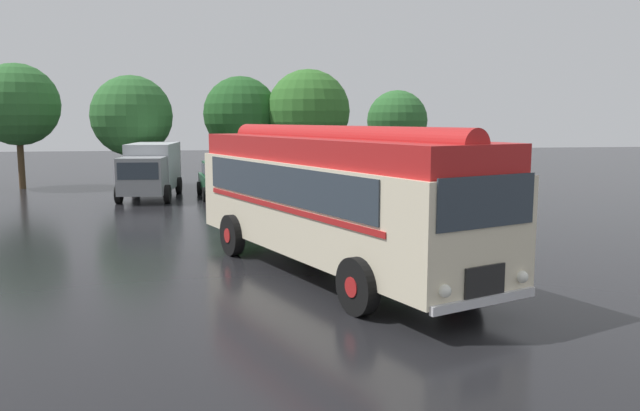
{
  "coord_description": "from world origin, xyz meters",
  "views": [
    {
      "loc": [
        -3.39,
        -14.88,
        3.63
      ],
      "look_at": [
        -0.82,
        1.01,
        1.4
      ],
      "focal_mm": 35.0,
      "sensor_mm": 36.0,
      "label": 1
    }
  ],
  "objects_px": {
    "car_mid_left": "(271,177)",
    "box_van": "(151,168)",
    "car_mid_right": "(337,177)",
    "car_near_left": "(221,179)",
    "vintage_bus": "(330,193)"
  },
  "relations": [
    {
      "from": "box_van",
      "to": "car_near_left",
      "type": "bearing_deg",
      "value": -9.57
    },
    {
      "from": "car_mid_right",
      "to": "car_mid_left",
      "type": "bearing_deg",
      "value": 174.19
    },
    {
      "from": "car_near_left",
      "to": "car_mid_left",
      "type": "xyz_separation_m",
      "value": [
        2.4,
        0.67,
        0.0
      ]
    },
    {
      "from": "car_near_left",
      "to": "car_mid_right",
      "type": "bearing_deg",
      "value": 3.45
    },
    {
      "from": "car_mid_right",
      "to": "box_van",
      "type": "relative_size",
      "value": 0.72
    },
    {
      "from": "car_near_left",
      "to": "car_mid_right",
      "type": "xyz_separation_m",
      "value": [
        5.61,
        0.34,
        0.0
      ]
    },
    {
      "from": "car_mid_right",
      "to": "box_van",
      "type": "bearing_deg",
      "value": 178.7
    },
    {
      "from": "car_near_left",
      "to": "car_mid_right",
      "type": "relative_size",
      "value": 1.03
    },
    {
      "from": "car_near_left",
      "to": "box_van",
      "type": "bearing_deg",
      "value": 170.43
    },
    {
      "from": "car_mid_left",
      "to": "box_van",
      "type": "bearing_deg",
      "value": -178.7
    },
    {
      "from": "car_mid_left",
      "to": "car_near_left",
      "type": "bearing_deg",
      "value": -164.53
    },
    {
      "from": "car_mid_left",
      "to": "car_mid_right",
      "type": "height_order",
      "value": "same"
    },
    {
      "from": "vintage_bus",
      "to": "car_mid_right",
      "type": "distance_m",
      "value": 15.68
    },
    {
      "from": "car_near_left",
      "to": "vintage_bus",
      "type": "bearing_deg",
      "value": -80.45
    },
    {
      "from": "car_near_left",
      "to": "car_mid_right",
      "type": "height_order",
      "value": "same"
    }
  ]
}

